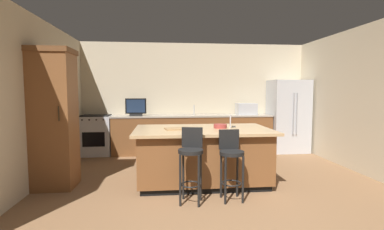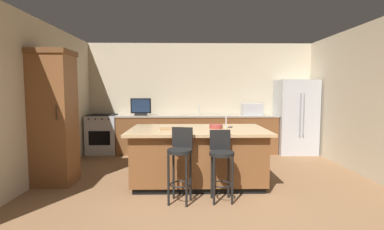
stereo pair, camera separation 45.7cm
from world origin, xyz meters
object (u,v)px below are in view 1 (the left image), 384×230
tv_monitor (136,108)px  cabinet_tower (54,116)px  microwave (246,109)px  fruit_bowl (220,126)px  range_oven (97,135)px  cutting_board (177,129)px  bar_stool_left (191,158)px  refrigerator (288,116)px  cell_phone (234,127)px  kitchen_island (203,155)px  bar_stool_right (231,158)px

tv_monitor → cabinet_tower: bearing=-115.1°
microwave → fruit_bowl: size_ratio=2.19×
range_oven → cutting_board: (1.79, -2.36, 0.44)m
range_oven → microwave: (3.64, 0.00, 0.60)m
microwave → fruit_bowl: (-1.12, -2.28, -0.13)m
bar_stool_left → range_oven: bearing=135.2°
tv_monitor → bar_stool_left: size_ratio=0.48×
refrigerator → microwave: (-1.05, 0.07, 0.18)m
cabinet_tower → range_oven: bearing=87.1°
cell_phone → cutting_board: 1.02m
bar_stool_left → kitchen_island: bearing=84.9°
cabinet_tower → refrigerator: bearing=24.9°
range_oven → cell_phone: bearing=-37.5°
microwave → bar_stool_right: size_ratio=0.49×
cabinet_tower → bar_stool_left: 2.29m
cabinet_tower → tv_monitor: cabinet_tower is taller
bar_stool_left → bar_stool_right: bearing=17.4°
cutting_board → bar_stool_left: bearing=-78.5°
cutting_board → cell_phone: bearing=12.7°
fruit_bowl → cell_phone: 0.31m
tv_monitor → fruit_bowl: tv_monitor is taller
cabinet_tower → cell_phone: 2.92m
microwave → fruit_bowl: 2.55m
refrigerator → fruit_bowl: 3.10m
tv_monitor → cutting_board: bearing=-69.7°
kitchen_island → tv_monitor: bearing=119.5°
microwave → bar_stool_right: 3.33m
refrigerator → tv_monitor: size_ratio=3.65×
kitchen_island → cell_phone: 0.74m
range_oven → cutting_board: 3.00m
kitchen_island → tv_monitor: size_ratio=4.54×
microwave → cutting_board: bearing=-128.0°
cabinet_tower → microwave: size_ratio=4.52×
bar_stool_left → fruit_bowl: size_ratio=4.66×
refrigerator → cutting_board: refrigerator is taller
microwave → cutting_board: (-1.84, -2.36, -0.16)m
range_oven → cabinet_tower: cabinet_tower is taller
kitchen_island → bar_stool_left: bar_stool_left is taller
kitchen_island → microwave: bearing=58.6°
bar_stool_left → cutting_board: size_ratio=2.76×
refrigerator → cell_phone: refrigerator is taller
range_oven → cell_phone: (2.79, -2.14, 0.44)m
kitchen_island → refrigerator: (2.47, 2.25, 0.43)m
range_oven → bar_stool_left: bar_stool_left is taller
tv_monitor → range_oven: bearing=176.9°
tv_monitor → microwave: bearing=1.1°
cabinet_tower → cutting_board: cabinet_tower is taller
microwave → range_oven: bearing=-180.0°
refrigerator → tv_monitor: refrigerator is taller
bar_stool_right → kitchen_island: bearing=107.3°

